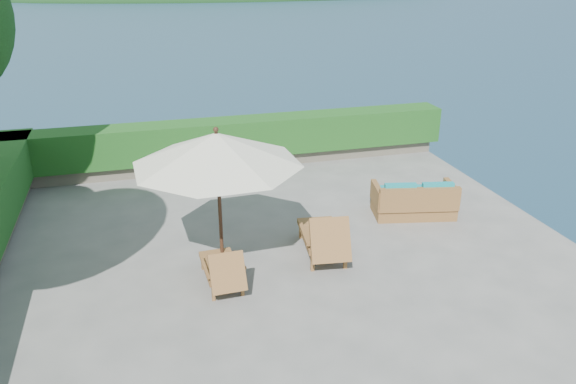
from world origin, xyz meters
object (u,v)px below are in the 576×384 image
object	(u,v)px
patio_umbrella	(217,150)
wicker_loveseat	(414,202)
lounge_right	(324,237)
side_table	(231,269)
lounge_left	(223,268)

from	to	relation	value
patio_umbrella	wicker_loveseat	xyz separation A→B (m)	(4.58, 1.13, -1.99)
lounge_right	side_table	bearing A→B (deg)	-155.42
patio_umbrella	wicker_loveseat	distance (m)	5.12
patio_umbrella	side_table	distance (m)	2.11
patio_umbrella	lounge_right	distance (m)	2.75
lounge_right	lounge_left	bearing A→B (deg)	-158.09
wicker_loveseat	side_table	bearing A→B (deg)	-145.84
lounge_left	side_table	bearing A→B (deg)	-27.98
patio_umbrella	side_table	world-z (taller)	patio_umbrella
lounge_left	lounge_right	xyz separation A→B (m)	(2.08, 0.54, 0.08)
lounge_right	wicker_loveseat	size ratio (longest dim) A/B	0.96
lounge_left	patio_umbrella	bearing A→B (deg)	79.88
lounge_left	wicker_loveseat	bearing A→B (deg)	19.09
lounge_left	wicker_loveseat	xyz separation A→B (m)	(4.68, 1.81, -0.01)
patio_umbrella	lounge_left	size ratio (longest dim) A/B	2.74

